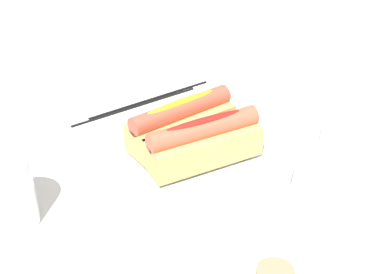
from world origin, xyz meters
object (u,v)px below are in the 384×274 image
object	(u,v)px
serving_bowl	(192,158)
hotdog_back	(203,142)
water_glass	(6,198)
chopstick_far	(150,99)
chopstick_near	(135,106)
hotdog_front	(181,123)
napkin_box	(367,120)

from	to	relation	value
serving_bowl	hotdog_back	bearing A→B (deg)	99.14
water_glass	chopstick_far	distance (m)	0.33
water_glass	chopstick_near	world-z (taller)	water_glass
hotdog_back	chopstick_far	world-z (taller)	hotdog_back
hotdog_back	chopstick_near	distance (m)	0.22
hotdog_front	chopstick_far	xyz separation A→B (m)	(-0.01, -0.17, -0.06)
hotdog_back	napkin_box	world-z (taller)	napkin_box
hotdog_back	water_glass	world-z (taller)	hotdog_back
hotdog_front	chopstick_far	world-z (taller)	hotdog_front
serving_bowl	chopstick_near	bearing A→B (deg)	-83.82
serving_bowl	chopstick_near	world-z (taller)	serving_bowl
serving_bowl	chopstick_far	distance (m)	0.20
hotdog_front	napkin_box	world-z (taller)	napkin_box
chopstick_near	chopstick_far	bearing A→B (deg)	-167.95
chopstick_near	chopstick_far	world-z (taller)	same
napkin_box	serving_bowl	bearing A→B (deg)	-24.61
napkin_box	chopstick_near	bearing A→B (deg)	-51.79
chopstick_near	hotdog_front	bearing A→B (deg)	85.91
serving_bowl	hotdog_front	bearing A→B (deg)	-80.86
hotdog_back	chopstick_far	distance (m)	0.23
napkin_box	chopstick_far	xyz separation A→B (m)	(0.20, -0.28, -0.07)
serving_bowl	hotdog_back	distance (m)	0.05
hotdog_back	napkin_box	xyz separation A→B (m)	(-0.21, 0.06, 0.02)
hotdog_front	chopstick_near	xyz separation A→B (m)	(0.02, -0.16, -0.06)
water_glass	chopstick_far	size ratio (longest dim) A/B	0.41
serving_bowl	hotdog_front	distance (m)	0.05
hotdog_back	serving_bowl	bearing A→B (deg)	-80.86
chopstick_far	water_glass	bearing A→B (deg)	29.88
hotdog_back	water_glass	bearing A→B (deg)	-2.27
hotdog_front	water_glass	world-z (taller)	hotdog_front
water_glass	serving_bowl	bearing A→B (deg)	-175.95
hotdog_back	chopstick_far	xyz separation A→B (m)	(-0.01, -0.22, -0.06)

